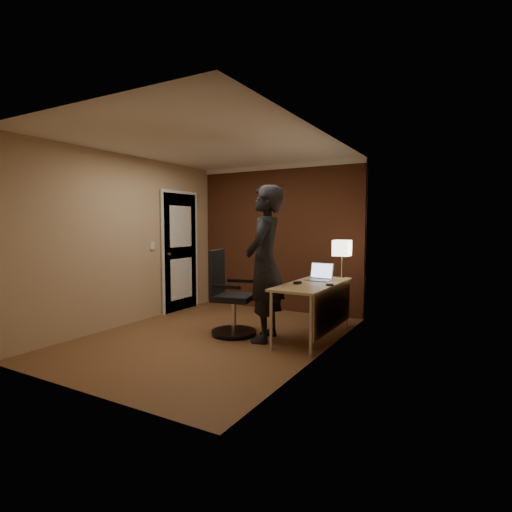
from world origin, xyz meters
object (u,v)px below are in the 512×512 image
Objects in this scene: mouse at (297,283)px; wallet at (330,284)px; laptop at (320,275)px; person at (265,263)px; desk_lamp at (342,249)px; desk at (318,293)px; office_chair at (229,298)px.

mouse reaches higher than wallet.
person reaches higher than laptop.
mouse is (-0.31, -0.83, -0.40)m from desk_lamp.
desk_lamp is at bearing 132.72° from person.
laptop is (-0.19, -0.35, -0.35)m from desk_lamp.
laptop is at bearing 106.84° from desk.
wallet is at bearing 13.25° from office_chair.
desk is 2.80× the size of desk_lamp.
office_chair is at bearing -139.90° from desk_lamp.
laptop reaches higher than mouse.
laptop is at bearing 125.43° from wallet.
mouse is 0.09× the size of office_chair.
office_chair is (-1.13, -0.38, -0.11)m from desk.
wallet is 0.06× the size of person.
laptop is 0.18× the size of person.
desk is at bearing -98.70° from desk_lamp.
desk_lamp is 5.35× the size of mouse.
desk_lamp is 0.48× the size of office_chair.
mouse is 0.40m from wallet.
laptop is 3.47× the size of mouse.
desk is 13.64× the size of wallet.
office_chair is 0.57× the size of person.
wallet is 1.36m from office_chair.
wallet is (0.27, -0.38, -0.05)m from laptop.
wallet is 0.85m from person.
person is at bearing -124.03° from desk_lamp.
office_chair reaches higher than wallet.
wallet is at bearing 97.59° from person.
laptop is 1.27m from office_chair.
desk_lamp reaches higher than mouse.
laptop is 0.47m from wallet.
desk is 15.00× the size of mouse.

